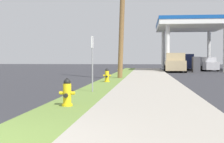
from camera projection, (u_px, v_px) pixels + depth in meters
fire_hydrant_nearest at (67, 94)px, 8.76m from camera, size 0.42×0.38×0.74m
fire_hydrant_second at (107, 76)px, 17.95m from camera, size 0.42×0.38×0.74m
fire_hydrant_third at (120, 70)px, 26.79m from camera, size 0.42×0.37×0.74m
street_sign_post at (92, 52)px, 12.57m from camera, size 0.05×0.36×2.12m
car_silver_by_near_pump at (207, 65)px, 37.93m from camera, size 2.13×4.58×1.57m
truck_navy_at_forecourt at (185, 62)px, 41.75m from camera, size 2.43×5.51×1.97m
truck_tan_on_apron at (175, 63)px, 34.23m from camera, size 2.30×5.47×1.97m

